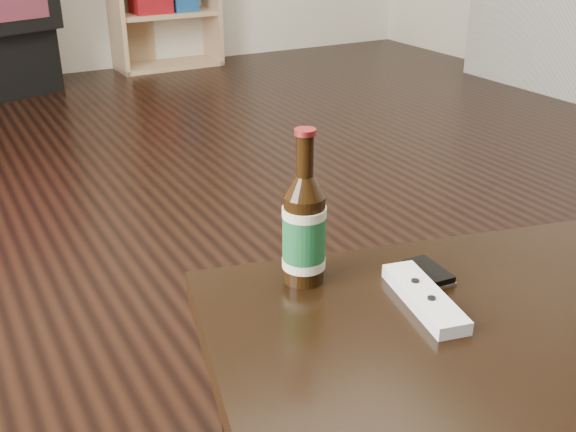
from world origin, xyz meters
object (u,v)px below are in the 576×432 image
coffee_table (546,348)px  remote (424,298)px  beer_bottle (304,230)px  phone (429,273)px

coffee_table → remote: 0.20m
beer_bottle → phone: beer_bottle is taller
remote → beer_bottle: bearing=141.1°
coffee_table → phone: size_ratio=12.01×
coffee_table → phone: (-0.08, 0.20, 0.06)m
beer_bottle → phone: size_ratio=2.78×
remote → coffee_table: bearing=-31.3°
beer_bottle → coffee_table: bearing=-47.5°
coffee_table → phone: 0.22m
beer_bottle → remote: bearing=-51.2°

